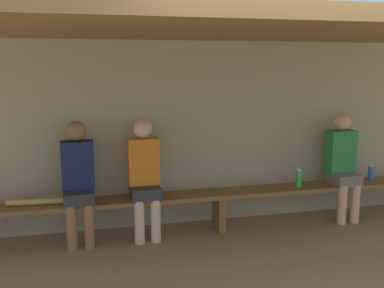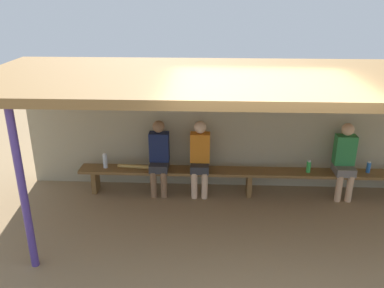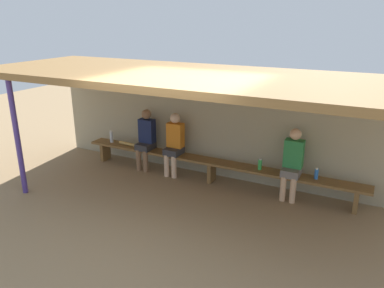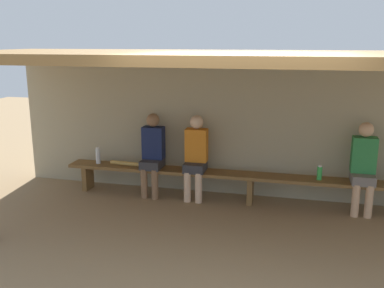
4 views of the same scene
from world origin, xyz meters
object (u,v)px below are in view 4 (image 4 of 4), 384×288
at_px(player_in_white, 364,165).
at_px(water_bottle_clear, 98,156).
at_px(player_shirtless_tan, 153,151).
at_px(player_in_blue, 196,154).
at_px(bench, 251,179).
at_px(water_bottle_green, 320,173).
at_px(baseball_bat, 132,164).

relative_size(player_in_white, water_bottle_clear, 4.84).
bearing_deg(player_shirtless_tan, player_in_blue, 0.00).
xyz_separation_m(player_in_blue, player_in_white, (2.48, 0.00, 0.00)).
height_order(bench, water_bottle_green, water_bottle_green).
bearing_deg(water_bottle_green, player_in_blue, 179.56).
bearing_deg(player_shirtless_tan, baseball_bat, -179.50).
bearing_deg(player_in_white, baseball_bat, -179.95).
xyz_separation_m(player_in_white, player_shirtless_tan, (-3.19, 0.00, 0.00)).
distance_m(bench, water_bottle_clear, 2.56).
bearing_deg(water_bottle_green, baseball_bat, 179.78).
distance_m(water_bottle_clear, baseball_bat, 0.62).
xyz_separation_m(player_in_blue, player_shirtless_tan, (-0.71, 0.00, 0.00)).
distance_m(bench, water_bottle_green, 1.02).
bearing_deg(water_bottle_green, bench, 179.35).
bearing_deg(water_bottle_clear, player_in_white, -0.18).
bearing_deg(player_in_white, player_in_blue, 180.00).
xyz_separation_m(player_in_white, baseball_bat, (-3.54, -0.00, -0.24)).
relative_size(bench, player_in_blue, 4.49).
relative_size(bench, player_shirtless_tan, 4.49).
distance_m(player_in_blue, water_bottle_clear, 1.68).
xyz_separation_m(bench, water_bottle_clear, (-2.55, 0.02, 0.20)).
relative_size(player_in_blue, water_bottle_clear, 4.84).
distance_m(bench, player_in_white, 1.64).
bearing_deg(player_shirtless_tan, player_in_white, 0.00).
bearing_deg(water_bottle_green, player_shirtless_tan, 179.68).
xyz_separation_m(player_in_blue, water_bottle_green, (1.88, -0.01, -0.16)).
height_order(player_in_blue, player_shirtless_tan, same).
relative_size(player_in_blue, baseball_bat, 1.68).
height_order(player_in_white, player_shirtless_tan, same).
bearing_deg(player_in_white, bench, -179.89).
height_order(player_shirtless_tan, water_bottle_green, player_shirtless_tan).
distance_m(player_in_blue, player_in_white, 2.48).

